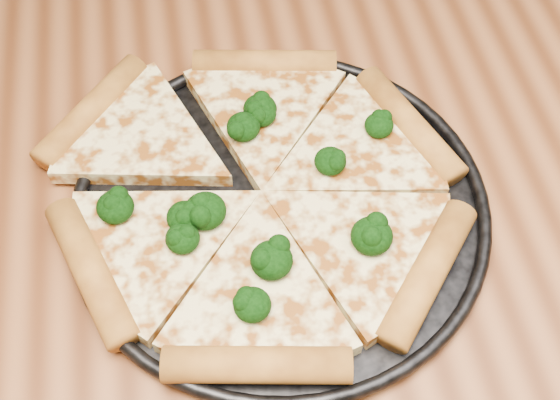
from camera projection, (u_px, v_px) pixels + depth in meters
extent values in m
cube|color=brown|center=(293.00, 217.00, 0.59)|extent=(1.20, 0.90, 0.04)
cylinder|color=black|center=(280.00, 209.00, 0.57)|extent=(0.32, 0.32, 0.01)
torus|color=black|center=(280.00, 204.00, 0.56)|extent=(0.33, 0.33, 0.01)
cylinder|color=#C27E30|center=(409.00, 124.00, 0.60)|extent=(0.07, 0.13, 0.03)
cylinder|color=#C27E30|center=(265.00, 63.00, 0.64)|extent=(0.13, 0.05, 0.03)
cylinder|color=#C27E30|center=(92.00, 111.00, 0.61)|extent=(0.10, 0.11, 0.03)
cylinder|color=#C27E30|center=(91.00, 271.00, 0.52)|extent=(0.07, 0.13, 0.03)
cylinder|color=#C27E30|center=(257.00, 365.00, 0.48)|extent=(0.13, 0.05, 0.03)
cylinder|color=#C27E30|center=(428.00, 273.00, 0.52)|extent=(0.10, 0.11, 0.03)
ellipsoid|color=black|center=(205.00, 211.00, 0.54)|extent=(0.03, 0.03, 0.02)
ellipsoid|color=black|center=(379.00, 125.00, 0.59)|extent=(0.02, 0.02, 0.02)
ellipsoid|color=black|center=(115.00, 207.00, 0.54)|extent=(0.03, 0.03, 0.02)
ellipsoid|color=black|center=(262.00, 114.00, 0.59)|extent=(0.02, 0.02, 0.02)
ellipsoid|color=black|center=(260.00, 109.00, 0.60)|extent=(0.03, 0.03, 0.02)
ellipsoid|color=black|center=(185.00, 217.00, 0.53)|extent=(0.03, 0.03, 0.02)
ellipsoid|color=black|center=(272.00, 260.00, 0.51)|extent=(0.03, 0.03, 0.02)
ellipsoid|color=black|center=(183.00, 238.00, 0.53)|extent=(0.03, 0.03, 0.02)
ellipsoid|color=black|center=(372.00, 236.00, 0.52)|extent=(0.03, 0.03, 0.02)
ellipsoid|color=black|center=(252.00, 305.00, 0.49)|extent=(0.03, 0.03, 0.02)
ellipsoid|color=black|center=(243.00, 127.00, 0.59)|extent=(0.03, 0.03, 0.02)
ellipsoid|color=black|center=(330.00, 161.00, 0.57)|extent=(0.03, 0.03, 0.02)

